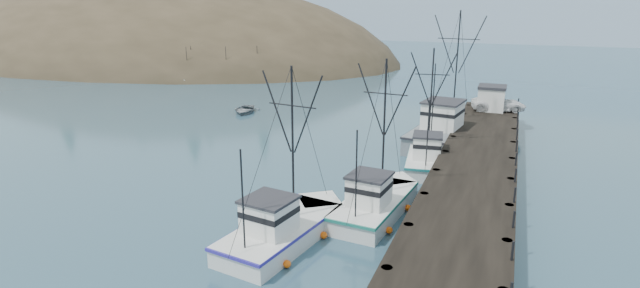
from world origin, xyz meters
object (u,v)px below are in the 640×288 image
at_px(work_vessel, 448,129).
at_px(trawler_far, 427,157).
at_px(pier_shed, 491,98).
at_px(pickup_truck, 498,104).
at_px(motorboat, 244,113).
at_px(trawler_near, 376,202).
at_px(trawler_mid, 285,228).
at_px(pier, 478,158).

bearing_deg(work_vessel, trawler_far, -93.49).
bearing_deg(work_vessel, pier_shed, 64.06).
bearing_deg(pickup_truck, motorboat, 84.87).
height_order(trawler_near, trawler_far, trawler_near).
height_order(trawler_mid, work_vessel, work_vessel).
distance_m(trawler_near, trawler_far, 11.35).
xyz_separation_m(pier, pier_shed, (-0.06, 18.00, 1.73)).
bearing_deg(trawler_near, trawler_far, 82.36).
xyz_separation_m(trawler_near, pickup_truck, (6.55, 27.86, 2.00)).
height_order(trawler_far, pier_shed, trawler_far).
height_order(work_vessel, pickup_truck, work_vessel).
relative_size(trawler_near, pier_shed, 3.37).
relative_size(pier_shed, pickup_truck, 0.55).
bearing_deg(pier_shed, pier, -89.82).
bearing_deg(trawler_mid, work_vessel, 76.72).
distance_m(trawler_mid, pickup_truck, 35.45).
xyz_separation_m(pier, motorboat, (-29.95, 14.52, -1.69)).
xyz_separation_m(pickup_truck, motorboat, (-30.70, -3.48, -2.82)).
bearing_deg(work_vessel, pickup_truck, 59.34).
xyz_separation_m(trawler_far, pickup_truck, (5.04, 16.61, 1.99)).
height_order(pier, trawler_far, trawler_far).
height_order(pier, pier_shed, pier_shed).
distance_m(trawler_far, motorboat, 28.83).
relative_size(trawler_near, pickup_truck, 1.84).
distance_m(trawler_mid, motorboat, 36.31).
distance_m(trawler_far, work_vessel, 9.06).
bearing_deg(pickup_truck, work_vessel, 137.75).
height_order(trawler_far, pickup_truck, trawler_far).
height_order(trawler_near, work_vessel, work_vessel).
bearing_deg(pier, pier_shed, 90.18).
relative_size(pickup_truck, motorboat, 1.18).
bearing_deg(trawler_near, pier, 59.53).
height_order(pier, pickup_truck, pickup_truck).
relative_size(work_vessel, motorboat, 3.25).
bearing_deg(trawler_far, pickup_truck, 73.11).
bearing_deg(work_vessel, pier, -70.26).
bearing_deg(trawler_near, work_vessel, 84.20).
relative_size(pier, trawler_mid, 4.01).
bearing_deg(trawler_far, pier, -17.93).
bearing_deg(trawler_near, motorboat, 134.72).
xyz_separation_m(trawler_near, trawler_mid, (-4.12, -5.89, -0.00)).
xyz_separation_m(pier_shed, motorboat, (-29.89, -3.48, -3.42)).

